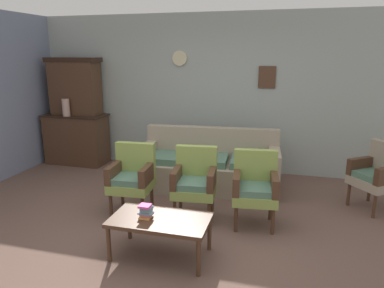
{
  "coord_description": "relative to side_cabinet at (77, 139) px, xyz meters",
  "views": [
    {
      "loc": [
        1.24,
        -3.44,
        2.03
      ],
      "look_at": [
        0.05,
        1.0,
        0.85
      ],
      "focal_mm": 33.08,
      "sensor_mm": 36.0,
      "label": 1
    }
  ],
  "objects": [
    {
      "name": "wall_back_with_decor",
      "position": [
        2.54,
        0.38,
        0.89
      ],
      "size": [
        6.4,
        0.09,
        2.7
      ],
      "color": "#939E99",
      "rests_on": "ground"
    },
    {
      "name": "coffee_table",
      "position": [
        2.62,
        -2.62,
        -0.09
      ],
      "size": [
        1.0,
        0.56,
        0.42
      ],
      "color": "#472D1E",
      "rests_on": "ground"
    },
    {
      "name": "cabinet_upper_hutch",
      "position": [
        0.0,
        0.08,
        0.98
      ],
      "size": [
        0.99,
        0.38,
        1.03
      ],
      "color": "#472D1E",
      "rests_on": "side_cabinet"
    },
    {
      "name": "wingback_chair_by_fireplace",
      "position": [
        5.0,
        -0.79,
        0.03
      ],
      "size": [
        0.7,
        0.71,
        0.9
      ],
      "color": "gray",
      "rests_on": "ground"
    },
    {
      "name": "armchair_near_cabinet",
      "position": [
        1.91,
        -1.72,
        0.03
      ],
      "size": [
        0.55,
        0.52,
        0.9
      ],
      "color": "#849947",
      "rests_on": "ground"
    },
    {
      "name": "armchair_row_middle",
      "position": [
        3.48,
        -1.66,
        0.03
      ],
      "size": [
        0.57,
        0.55,
        0.9
      ],
      "color": "#849947",
      "rests_on": "ground"
    },
    {
      "name": "armchair_near_couch_end",
      "position": [
        2.73,
        -1.67,
        0.03
      ],
      "size": [
        0.57,
        0.54,
        0.9
      ],
      "color": "#849947",
      "rests_on": "ground"
    },
    {
      "name": "floral_couch",
      "position": [
        2.69,
        -0.6,
        -0.14
      ],
      "size": [
        2.15,
        0.95,
        0.9
      ],
      "color": "gray",
      "rests_on": "ground"
    },
    {
      "name": "book_stack_on_table",
      "position": [
        2.48,
        -2.65,
        0.02
      ],
      "size": [
        0.15,
        0.13,
        0.14
      ],
      "color": "#E58F4A",
      "rests_on": "coffee_table"
    },
    {
      "name": "side_cabinet",
      "position": [
        0.0,
        0.0,
        0.0
      ],
      "size": [
        1.16,
        0.55,
        0.93
      ],
      "color": "#472D1E",
      "rests_on": "ground"
    },
    {
      "name": "vase_on_cabinet",
      "position": [
        -0.05,
        -0.17,
        0.62
      ],
      "size": [
        0.13,
        0.13,
        0.31
      ],
      "primitive_type": "cylinder",
      "color": "tan",
      "rests_on": "side_cabinet"
    },
    {
      "name": "ground_plane",
      "position": [
        2.54,
        -2.25,
        -0.47
      ],
      "size": [
        7.68,
        7.68,
        0.0
      ],
      "primitive_type": "plane",
      "color": "brown"
    }
  ]
}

